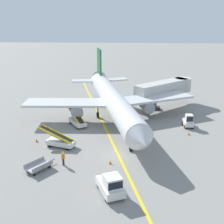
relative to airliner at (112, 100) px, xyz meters
The scene contains 13 objects.
ground_plane 13.31m from the airliner, 82.23° to the right, with size 300.00×300.00×0.00m, color gray.
taxi_line_yellow 8.47m from the airliner, 89.01° to the right, with size 0.30×80.00×0.01m, color yellow.
airliner is the anchor object (origin of this frame).
jet_bridge 12.70m from the airliner, 39.07° to the left, with size 11.25×10.29×4.85m.
pushback_tug 21.25m from the airliner, 87.37° to the right, with size 3.17×4.06×2.20m.
baggage_tug_near_wing 12.40m from the airliner, 12.82° to the right, with size 1.37×2.43×2.10m.
belt_loader_forward_hold 12.75m from the airliner, 120.45° to the right, with size 5.15×2.71×2.59m.
belt_loader_aft_hold 6.64m from the airliner, 151.19° to the right, with size 3.74×4.89×2.59m.
baggage_cart_loaded 18.66m from the airliner, 113.51° to the right, with size 2.90×3.52×0.94m.
ground_crew_marshaller 16.59m from the airliner, 107.09° to the right, with size 0.36×0.24×1.70m.
safety_cone_nose_left 15.43m from the airliner, 87.97° to the right, with size 0.36×0.36×0.44m, color orange.
safety_cone_nose_right 14.03m from the airliner, 136.09° to the right, with size 0.36×0.36×0.44m, color orange.
safety_cone_wingtip_left 13.17m from the airliner, 27.32° to the right, with size 0.36×0.36×0.44m, color orange.
Camera 1 is at (0.62, -32.61, 16.52)m, focal length 46.89 mm.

